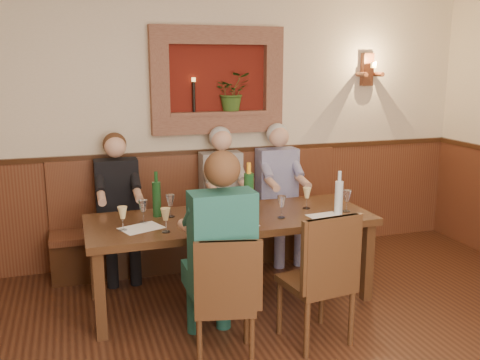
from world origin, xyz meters
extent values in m
cube|color=beige|center=(0.00, 3.00, 1.40)|extent=(6.00, 0.04, 2.80)
cube|color=#572A19|center=(0.00, 2.98, 0.55)|extent=(6.00, 0.04, 1.10)
cube|color=#381E0F|center=(0.00, 2.98, 1.12)|extent=(6.02, 0.06, 0.05)
cube|color=#5C150D|center=(0.20, 2.98, 1.85)|extent=(1.00, 0.02, 0.70)
cube|color=brown|center=(0.20, 2.94, 2.29)|extent=(1.36, 0.12, 0.18)
cube|color=brown|center=(0.20, 2.94, 1.41)|extent=(1.36, 0.12, 0.18)
cube|color=brown|center=(-0.39, 2.94, 1.85)|extent=(0.18, 0.12, 0.70)
cube|color=brown|center=(0.79, 2.94, 1.85)|extent=(0.18, 0.12, 0.70)
cube|color=brown|center=(0.20, 2.94, 1.52)|extent=(1.00, 0.14, 0.04)
imported|color=#32511B|center=(0.35, 2.94, 1.74)|extent=(0.35, 0.30, 0.39)
cylinder|color=black|center=(-0.05, 2.94, 1.69)|extent=(0.03, 0.03, 0.30)
cylinder|color=#FFBF59|center=(-0.05, 2.94, 1.86)|extent=(0.04, 0.04, 0.04)
cube|color=#572A19|center=(1.90, 2.95, 1.95)|extent=(0.12, 0.08, 0.35)
cylinder|color=#572A19|center=(1.80, 2.88, 1.90)|extent=(0.05, 0.18, 0.05)
cylinder|color=#572A19|center=(2.00, 2.88, 1.90)|extent=(0.05, 0.18, 0.05)
cylinder|color=#FFBF59|center=(1.90, 2.82, 2.00)|extent=(0.06, 0.06, 0.06)
cube|color=#361F10|center=(0.00, 1.85, 0.72)|extent=(2.40, 0.90, 0.06)
cube|color=#361F10|center=(-1.12, 1.48, 0.34)|extent=(0.08, 0.08, 0.69)
cube|color=#361F10|center=(1.12, 1.48, 0.34)|extent=(0.08, 0.08, 0.69)
cube|color=#361F10|center=(-1.12, 2.22, 0.34)|extent=(0.08, 0.08, 0.69)
cube|color=#361F10|center=(1.12, 2.22, 0.34)|extent=(0.08, 0.08, 0.69)
cube|color=#381E0F|center=(0.00, 2.76, 0.20)|extent=(3.00, 0.40, 0.40)
cube|color=#572A19|center=(0.00, 2.76, 0.42)|extent=(3.00, 0.45, 0.06)
cube|color=#572A19|center=(0.00, 2.95, 0.78)|extent=(3.00, 0.06, 0.66)
cube|color=#361F10|center=(-0.32, 0.95, 0.19)|extent=(0.46, 0.46, 0.39)
cube|color=#361F10|center=(-0.32, 0.95, 0.41)|extent=(0.48, 0.48, 0.05)
cube|color=#361F10|center=(-0.36, 0.77, 0.68)|extent=(0.40, 0.12, 0.48)
cube|color=#361F10|center=(0.39, 0.99, 0.21)|extent=(0.48, 0.48, 0.42)
cube|color=#361F10|center=(0.39, 0.99, 0.45)|extent=(0.50, 0.50, 0.05)
cube|color=#361F10|center=(0.42, 0.79, 0.74)|extent=(0.45, 0.10, 0.53)
cube|color=black|center=(-0.86, 2.62, 0.23)|extent=(0.40, 0.42, 0.45)
cube|color=black|center=(-0.86, 2.78, 0.87)|extent=(0.40, 0.21, 0.53)
sphere|color=#D8A384|center=(-0.86, 2.74, 1.25)|extent=(0.20, 0.20, 0.20)
sphere|color=#4C2D19|center=(-0.86, 2.79, 1.27)|extent=(0.22, 0.22, 0.22)
cube|color=#635B5A|center=(0.18, 2.61, 0.23)|extent=(0.41, 0.43, 0.45)
cube|color=#635B5A|center=(0.18, 2.78, 0.88)|extent=(0.41, 0.22, 0.54)
sphere|color=#D8A384|center=(0.18, 2.74, 1.27)|extent=(0.21, 0.21, 0.21)
sphere|color=#B2B2B2|center=(0.18, 2.79, 1.29)|extent=(0.23, 0.23, 0.23)
cube|color=navy|center=(0.79, 2.61, 0.23)|extent=(0.42, 0.44, 0.45)
cube|color=navy|center=(0.79, 2.78, 0.88)|extent=(0.42, 0.22, 0.54)
sphere|color=#D8A384|center=(0.79, 2.74, 1.28)|extent=(0.21, 0.21, 0.21)
sphere|color=#B2B2B2|center=(0.79, 2.79, 1.30)|extent=(0.23, 0.23, 0.23)
cube|color=navy|center=(-0.32, 1.16, 0.23)|extent=(0.44, 0.46, 0.45)
cube|color=navy|center=(-0.32, 0.98, 0.91)|extent=(0.44, 0.23, 0.58)
sphere|color=#D8A384|center=(-0.32, 1.02, 1.33)|extent=(0.22, 0.22, 0.22)
sphere|color=#4C2D19|center=(-0.32, 0.97, 1.35)|extent=(0.24, 0.24, 0.24)
cylinder|color=#B50C0B|center=(-0.03, 1.73, 0.86)|extent=(0.26, 0.26, 0.23)
cylinder|color=#19471E|center=(0.16, 1.83, 0.93)|extent=(0.10, 0.10, 0.37)
cylinder|color=#FFA41C|center=(0.16, 1.83, 1.16)|extent=(0.04, 0.04, 0.09)
cylinder|color=#19471E|center=(-0.59, 2.05, 0.90)|extent=(0.08, 0.08, 0.30)
cylinder|color=#19471E|center=(-0.59, 2.05, 1.09)|extent=(0.03, 0.03, 0.09)
cylinder|color=silver|center=(0.91, 1.65, 0.89)|extent=(0.09, 0.09, 0.29)
cylinder|color=silver|center=(0.91, 1.65, 1.08)|extent=(0.04, 0.04, 0.09)
cube|color=white|center=(-0.76, 1.75, 0.75)|extent=(0.38, 0.33, 0.00)
cube|color=white|center=(-0.02, 1.61, 0.75)|extent=(0.34, 0.27, 0.00)
cube|color=white|center=(0.77, 1.61, 0.75)|extent=(0.30, 0.22, 0.00)
cube|color=white|center=(-0.29, 1.57, 0.75)|extent=(0.31, 0.25, 0.00)
camera|label=1|loc=(-1.25, -2.32, 2.03)|focal=40.00mm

